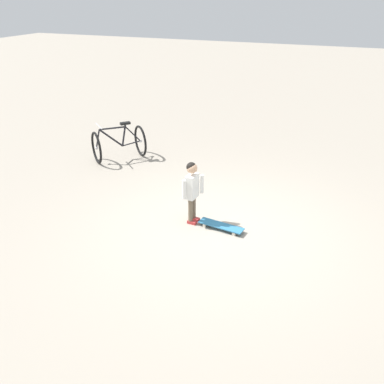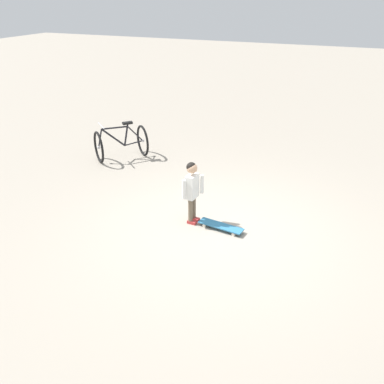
{
  "view_description": "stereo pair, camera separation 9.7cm",
  "coord_description": "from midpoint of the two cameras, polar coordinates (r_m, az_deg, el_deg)",
  "views": [
    {
      "loc": [
        1.72,
        -5.47,
        3.5
      ],
      "look_at": [
        -0.53,
        0.07,
        0.55
      ],
      "focal_mm": 38.81,
      "sensor_mm": 36.0,
      "label": 1
    },
    {
      "loc": [
        1.81,
        -5.43,
        3.5
      ],
      "look_at": [
        -0.53,
        0.07,
        0.55
      ],
      "focal_mm": 38.81,
      "sensor_mm": 36.0,
      "label": 2
    }
  ],
  "objects": [
    {
      "name": "skateboard",
      "position": [
        6.71,
        3.59,
        -4.65
      ],
      "size": [
        0.77,
        0.29,
        0.07
      ],
      "color": "teal",
      "rests_on": "ground"
    },
    {
      "name": "ground_plane",
      "position": [
        6.71,
        3.56,
        -5.21
      ],
      "size": [
        50.0,
        50.0,
        0.0
      ],
      "primitive_type": "plane",
      "color": "#9E9384"
    },
    {
      "name": "bicycle_mid",
      "position": [
        9.48,
        -10.31,
        6.61
      ],
      "size": [
        1.24,
        1.27,
        0.85
      ],
      "color": "black",
      "rests_on": "ground"
    },
    {
      "name": "child_person",
      "position": [
        6.62,
        -0.41,
        0.82
      ],
      "size": [
        0.24,
        0.36,
        1.06
      ],
      "color": "brown",
      "rests_on": "ground"
    }
  ]
}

